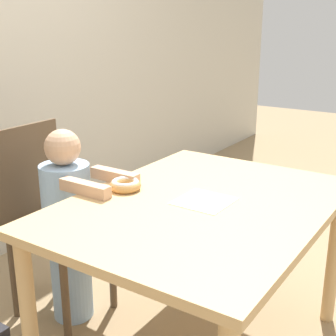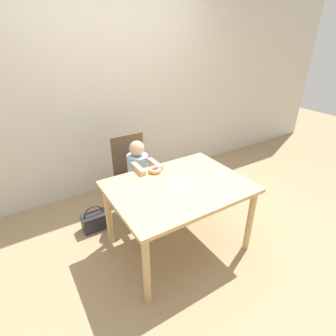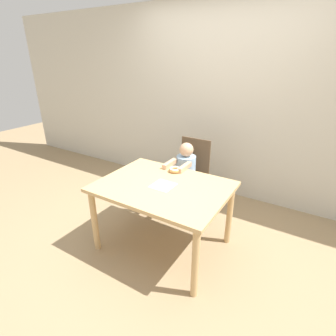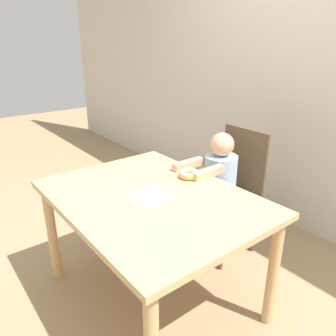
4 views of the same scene
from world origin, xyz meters
The scene contains 5 objects.
dining_table centered at (0.00, 0.00, 0.62)m, with size 1.23×0.92×0.71m.
chair centered at (-0.09, 0.77, 0.46)m, with size 0.38×0.41×0.92m.
child_figure centered at (-0.09, 0.64, 0.47)m, with size 0.24×0.45×0.93m.
donut centered at (-0.06, 0.33, 0.73)m, with size 0.13×0.13×0.04m.
napkin centered at (0.01, -0.01, 0.71)m, with size 0.21×0.21×0.00m.
Camera 1 is at (-1.49, -0.83, 1.38)m, focal length 50.00 mm.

